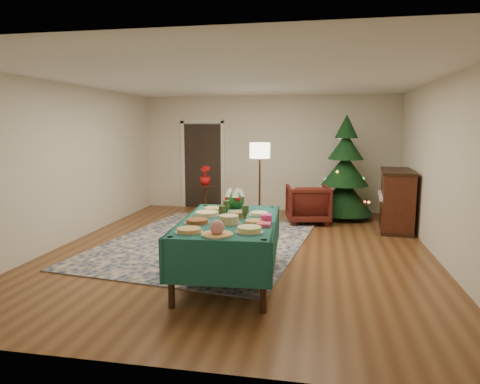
% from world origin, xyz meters
% --- Properties ---
extents(room_shell, '(7.00, 7.00, 7.00)m').
position_xyz_m(room_shell, '(0.00, 0.00, 1.35)').
color(room_shell, '#593319').
rests_on(room_shell, ground).
extents(doorway, '(1.08, 0.04, 2.16)m').
position_xyz_m(doorway, '(-1.60, 3.48, 1.10)').
color(doorway, black).
rests_on(doorway, ground).
extents(rug, '(3.73, 4.59, 0.02)m').
position_xyz_m(rug, '(-0.68, 0.31, 0.01)').
color(rug, '#15204F').
rests_on(rug, ground).
extents(buffet_table, '(1.34, 2.14, 0.81)m').
position_xyz_m(buffet_table, '(0.10, -1.39, 0.65)').
color(buffet_table, black).
rests_on(buffet_table, ground).
extents(platter_0, '(0.32, 0.32, 0.05)m').
position_xyz_m(platter_0, '(-0.20, -2.13, 0.83)').
color(platter_0, silver).
rests_on(platter_0, buffet_table).
extents(platter_1, '(0.35, 0.35, 0.17)m').
position_xyz_m(platter_1, '(0.14, -2.21, 0.87)').
color(platter_1, silver).
rests_on(platter_1, buffet_table).
extents(platter_2, '(0.32, 0.32, 0.07)m').
position_xyz_m(platter_2, '(0.46, -2.01, 0.84)').
color(platter_2, silver).
rests_on(platter_2, buffet_table).
extents(platter_3, '(0.31, 0.31, 0.06)m').
position_xyz_m(platter_3, '(-0.24, -1.69, 0.83)').
color(platter_3, silver).
rests_on(platter_3, buffet_table).
extents(platter_4, '(0.28, 0.28, 0.11)m').
position_xyz_m(platter_4, '(0.15, -1.64, 0.86)').
color(platter_4, silver).
rests_on(platter_4, buffet_table).
extents(platter_5, '(0.27, 0.27, 0.05)m').
position_xyz_m(platter_5, '(0.45, -1.56, 0.83)').
color(platter_5, silver).
rests_on(platter_5, buffet_table).
extents(platter_6, '(0.35, 0.35, 0.06)m').
position_xyz_m(platter_6, '(-0.24, -1.22, 0.83)').
color(platter_6, silver).
rests_on(platter_6, buffet_table).
extents(platter_7, '(0.27, 0.27, 0.08)m').
position_xyz_m(platter_7, '(0.17, -1.24, 0.84)').
color(platter_7, silver).
rests_on(platter_7, buffet_table).
extents(platter_8, '(0.28, 0.28, 0.05)m').
position_xyz_m(platter_8, '(0.44, -1.06, 0.83)').
color(platter_8, silver).
rests_on(platter_8, buffet_table).
extents(platter_9, '(0.29, 0.29, 0.05)m').
position_xyz_m(platter_9, '(-0.25, -0.85, 0.83)').
color(platter_9, silver).
rests_on(platter_9, buffet_table).
extents(goblet_0, '(0.09, 0.09, 0.19)m').
position_xyz_m(goblet_0, '(-0.01, -1.07, 0.91)').
color(goblet_0, '#2D471E').
rests_on(goblet_0, buffet_table).
extents(goblet_1, '(0.09, 0.09, 0.19)m').
position_xyz_m(goblet_1, '(0.30, -1.37, 0.91)').
color(goblet_1, '#2D471E').
rests_on(goblet_1, buffet_table).
extents(goblet_2, '(0.09, 0.09, 0.19)m').
position_xyz_m(goblet_2, '(0.02, -1.45, 0.91)').
color(goblet_2, '#2D471E').
rests_on(goblet_2, buffet_table).
extents(napkin_stack, '(0.17, 0.17, 0.04)m').
position_xyz_m(napkin_stack, '(0.58, -1.68, 0.83)').
color(napkin_stack, '#EE4265').
rests_on(napkin_stack, buffet_table).
extents(gift_box, '(0.14, 0.14, 0.11)m').
position_xyz_m(gift_box, '(0.59, -1.49, 0.86)').
color(gift_box, '#F143A6').
rests_on(gift_box, buffet_table).
extents(centerpiece, '(0.29, 0.29, 0.33)m').
position_xyz_m(centerpiece, '(0.01, -0.59, 0.95)').
color(centerpiece, '#1E4C1E').
rests_on(centerpiece, buffet_table).
extents(armchair, '(0.97, 0.93, 0.87)m').
position_xyz_m(armchair, '(1.00, 2.21, 0.44)').
color(armchair, '#48150F').
rests_on(armchair, ground).
extents(floor_lamp, '(0.40, 0.40, 1.67)m').
position_xyz_m(floor_lamp, '(0.04, 1.80, 1.41)').
color(floor_lamp, '#A57F3F').
rests_on(floor_lamp, ground).
extents(side_table, '(0.37, 0.37, 0.66)m').
position_xyz_m(side_table, '(-1.34, 2.75, 0.32)').
color(side_table, black).
rests_on(side_table, ground).
extents(potted_plant, '(0.25, 0.44, 0.25)m').
position_xyz_m(potted_plant, '(-1.34, 2.75, 0.79)').
color(potted_plant, '#BD0D0D').
rests_on(potted_plant, side_table).
extents(christmas_tree, '(1.37, 1.37, 2.24)m').
position_xyz_m(christmas_tree, '(1.76, 2.82, 1.01)').
color(christmas_tree, black).
rests_on(christmas_tree, ground).
extents(piano, '(0.75, 1.39, 1.16)m').
position_xyz_m(piano, '(2.70, 1.96, 0.57)').
color(piano, black).
rests_on(piano, ground).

